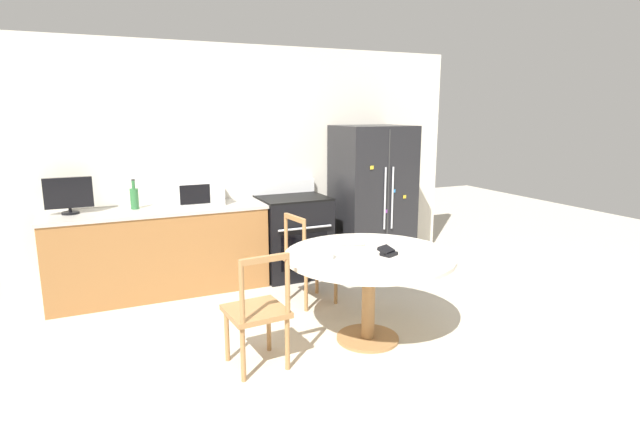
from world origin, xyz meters
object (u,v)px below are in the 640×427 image
at_px(oven_range, 293,235).
at_px(counter_bottle, 134,198).
at_px(dining_chair_left, 257,312).
at_px(dining_chair_far, 309,260).
at_px(microwave, 196,192).
at_px(wallet, 388,252).
at_px(candle_glass, 328,254).
at_px(countertop_tv, 69,194).
at_px(refrigerator, 372,197).

bearing_deg(oven_range, counter_bottle, 176.66).
height_order(counter_bottle, dining_chair_left, counter_bottle).
relative_size(oven_range, dining_chair_far, 1.20).
distance_m(oven_range, microwave, 1.21).
distance_m(microwave, dining_chair_left, 2.06).
xyz_separation_m(microwave, wallet, (1.12, -2.01, -0.27)).
bearing_deg(candle_glass, microwave, 108.23).
relative_size(oven_range, counter_bottle, 3.55).
relative_size(microwave, counter_bottle, 1.72).
height_order(countertop_tv, dining_chair_left, countertop_tv).
relative_size(oven_range, wallet, 6.63).
bearing_deg(candle_glass, refrigerator, 51.25).
bearing_deg(counter_bottle, microwave, -2.45).
relative_size(countertop_tv, counter_bottle, 1.42).
distance_m(countertop_tv, candle_glass, 2.69).
height_order(counter_bottle, dining_chair_far, counter_bottle).
xyz_separation_m(countertop_tv, wallet, (2.32, -2.03, -0.32)).
height_order(counter_bottle, wallet, counter_bottle).
distance_m(microwave, dining_chair_far, 1.44).
bearing_deg(refrigerator, oven_range, 177.44).
relative_size(oven_range, microwave, 2.06).
bearing_deg(refrigerator, counter_bottle, 176.95).
bearing_deg(counter_bottle, countertop_tv, -179.47).
height_order(refrigerator, counter_bottle, refrigerator).
distance_m(microwave, counter_bottle, 0.62).
relative_size(oven_range, dining_chair_left, 1.20).
bearing_deg(wallet, dining_chair_left, 177.79).
relative_size(refrigerator, countertop_tv, 3.96).
xyz_separation_m(microwave, candle_glass, (0.63, -1.92, -0.25)).
height_order(countertop_tv, wallet, countertop_tv).
bearing_deg(oven_range, countertop_tv, 177.66).
bearing_deg(microwave, oven_range, -3.86).
bearing_deg(wallet, countertop_tv, 138.82).
relative_size(dining_chair_left, dining_chair_far, 1.00).
height_order(oven_range, candle_glass, oven_range).
bearing_deg(wallet, candle_glass, 169.22).
height_order(refrigerator, dining_chair_far, refrigerator).
distance_m(microwave, wallet, 2.32).
bearing_deg(dining_chair_left, counter_bottle, 103.49).
height_order(dining_chair_far, wallet, dining_chair_far).
distance_m(refrigerator, countertop_tv, 3.30).
bearing_deg(dining_chair_left, candle_glass, 0.20).
xyz_separation_m(countertop_tv, counter_bottle, (0.59, 0.01, -0.08)).
height_order(countertop_tv, candle_glass, countertop_tv).
bearing_deg(dining_chair_far, refrigerator, 116.37).
height_order(oven_range, countertop_tv, countertop_tv).
xyz_separation_m(refrigerator, microwave, (-2.08, 0.12, 0.19)).
relative_size(refrigerator, oven_range, 1.58).
bearing_deg(refrigerator, wallet, -116.95).
height_order(refrigerator, microwave, refrigerator).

